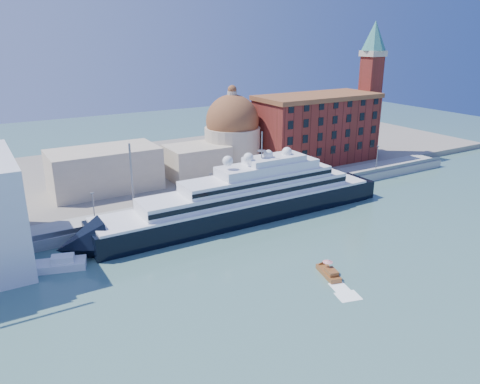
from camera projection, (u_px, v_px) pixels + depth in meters
ground at (279, 258)px, 97.90m from camera, size 400.00×400.00×0.00m
quay at (206, 204)px, 125.17m from camera, size 180.00×10.00×2.50m
land at (152, 169)px, 158.62m from camera, size 260.00×72.00×2.00m
quay_fence at (214, 203)px, 120.91m from camera, size 180.00×0.10×1.20m
superyacht at (234, 204)px, 116.26m from camera, size 85.61×11.87×25.58m
service_barge at (53, 265)px, 93.20m from camera, size 13.75×7.89×2.94m
water_taxi at (329, 272)px, 90.65m from camera, size 3.94×7.20×3.25m
warehouse at (317, 128)px, 160.95m from camera, size 43.00×19.00×23.25m
campanile at (371, 80)px, 167.75m from camera, size 8.40×8.40×47.00m
church at (189, 149)px, 144.46m from camera, size 66.00×18.00×25.50m
lamp_posts at (162, 183)px, 114.87m from camera, size 120.80×2.40×18.00m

